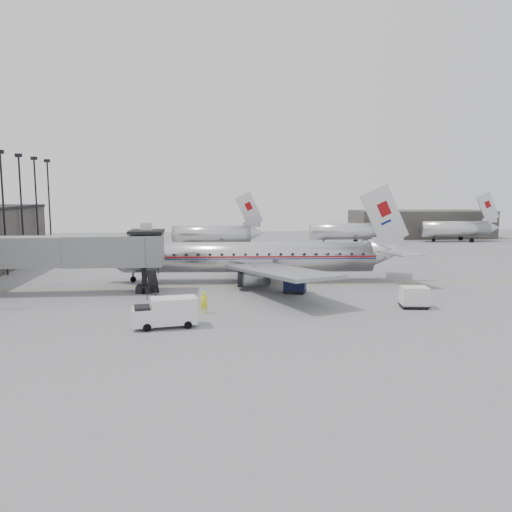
{
  "coord_description": "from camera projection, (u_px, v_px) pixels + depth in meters",
  "views": [
    {
      "loc": [
        -2.88,
        -47.73,
        10.3
      ],
      "look_at": [
        2.52,
        6.51,
        3.2
      ],
      "focal_mm": 35.0,
      "sensor_mm": 36.0,
      "label": 1
    }
  ],
  "objects": [
    {
      "name": "baggage_cart_navy",
      "position": [
        295.0,
        284.0,
        50.7
      ],
      "size": [
        2.67,
        2.34,
        1.77
      ],
      "rotation": [
        0.0,
        0.0,
        -0.32
      ],
      "color": "black",
      "rests_on": "ground"
    },
    {
      "name": "ramp_worker",
      "position": [
        204.0,
        302.0,
        42.36
      ],
      "size": [
        0.69,
        0.47,
        1.87
      ],
      "primitive_type": "imported",
      "rotation": [
        0.0,
        0.0,
        0.03
      ],
      "color": "#E6F51C",
      "rests_on": "ground"
    },
    {
      "name": "service_van",
      "position": [
        166.0,
        312.0,
        37.85
      ],
      "size": [
        5.05,
        2.61,
        2.26
      ],
      "rotation": [
        0.0,
        0.0,
        0.17
      ],
      "color": "white",
      "rests_on": "ground"
    },
    {
      "name": "jet_bridge",
      "position": [
        69.0,
        252.0,
        50.15
      ],
      "size": [
        21.0,
        6.2,
        7.1
      ],
      "color": "slate",
      "rests_on": "ground"
    },
    {
      "name": "baggage_cart_white",
      "position": [
        414.0,
        297.0,
        44.23
      ],
      "size": [
        2.65,
        2.16,
        1.89
      ],
      "rotation": [
        0.0,
        0.0,
        -0.15
      ],
      "color": "silver",
      "rests_on": "ground"
    },
    {
      "name": "hangar",
      "position": [
        420.0,
        224.0,
        111.95
      ],
      "size": [
        30.0,
        12.0,
        6.0
      ],
      "primitive_type": "cube",
      "color": "#373432",
      "rests_on": "ground"
    },
    {
      "name": "distant_aircraft_near",
      "position": [
        213.0,
        234.0,
        89.62
      ],
      "size": [
        16.39,
        3.2,
        10.26
      ],
      "color": "silver",
      "rests_on": "ground"
    },
    {
      "name": "ground",
      "position": [
        237.0,
        297.0,
        48.71
      ],
      "size": [
        160.0,
        160.0,
        0.0
      ],
      "primitive_type": "plane",
      "color": "slate",
      "rests_on": "ground"
    },
    {
      "name": "apron_line",
      "position": [
        261.0,
        285.0,
        54.92
      ],
      "size": [
        60.0,
        0.15,
        0.01
      ],
      "primitive_type": "cube",
      "rotation": [
        0.0,
        0.0,
        1.57
      ],
      "color": "gold",
      "rests_on": "ground"
    },
    {
      "name": "distant_aircraft_far",
      "position": [
        456.0,
        228.0,
        102.43
      ],
      "size": [
        16.39,
        3.2,
        10.26
      ],
      "color": "silver",
      "rests_on": "ground"
    },
    {
      "name": "airliner",
      "position": [
        255.0,
        257.0,
        56.97
      ],
      "size": [
        35.4,
        32.73,
        11.19
      ],
      "rotation": [
        0.0,
        0.0,
        -0.06
      ],
      "color": "silver",
      "rests_on": "ground"
    },
    {
      "name": "distant_aircraft_mid",
      "position": [
        348.0,
        231.0,
        96.12
      ],
      "size": [
        16.39,
        3.2,
        10.26
      ],
      "color": "silver",
      "rests_on": "ground"
    }
  ]
}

